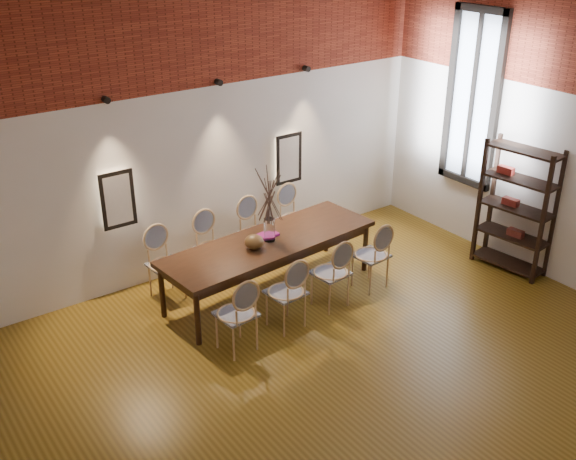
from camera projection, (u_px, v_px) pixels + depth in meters
floor at (379, 390)px, 7.03m from camera, size 7.00×7.00×0.02m
wall_back at (202, 125)px, 8.77m from camera, size 7.00×0.10×4.00m
brick_band_back at (199, 26)px, 8.19m from camera, size 7.00×0.02×1.50m
niche_left at (117, 199)px, 8.32m from camera, size 0.36×0.06×0.66m
niche_right at (288, 158)px, 9.69m from camera, size 0.36×0.06×0.66m
spot_fixture_left at (106, 100)px, 7.76m from camera, size 0.08×0.10×0.08m
spot_fixture_mid at (219, 82)px, 8.55m from camera, size 0.08×0.10×0.08m
spot_fixture_right at (306, 69)px, 9.29m from camera, size 0.08×0.10×0.08m
window_glass at (473, 98)px, 9.40m from camera, size 0.02×0.78×2.38m
window_frame at (473, 99)px, 9.39m from camera, size 0.08×0.90×2.50m
window_mullion at (473, 99)px, 9.39m from camera, size 0.06×0.06×2.40m
dining_table at (270, 266)px, 8.67m from camera, size 2.96×1.16×0.75m
chair_near_a at (236, 314)px, 7.48m from camera, size 0.47×0.47×0.94m
chair_near_b at (286, 292)px, 7.91m from camera, size 0.47×0.47×0.94m
chair_near_c at (330, 273)px, 8.33m from camera, size 0.47×0.47×0.94m
chair_near_d at (371, 255)px, 8.76m from camera, size 0.47×0.47×0.94m
chair_far_a at (166, 265)px, 8.51m from camera, size 0.47×0.47×0.94m
chair_far_b at (213, 248)px, 8.93m from camera, size 0.47×0.47×0.94m
chair_far_c at (256, 233)px, 9.36m from camera, size 0.47×0.47×0.94m
chair_far_d at (296, 219)px, 9.78m from camera, size 0.47×0.47×0.94m
vase at (270, 230)px, 8.45m from camera, size 0.14×0.14×0.30m
dried_branches at (269, 197)px, 8.26m from camera, size 0.50×0.50×0.70m
bowl at (254, 242)px, 8.27m from camera, size 0.24×0.24×0.18m
book at (268, 235)px, 8.63m from camera, size 0.27×0.20×0.03m
shelving_rack at (516, 208)px, 9.05m from camera, size 0.49×1.04×1.80m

